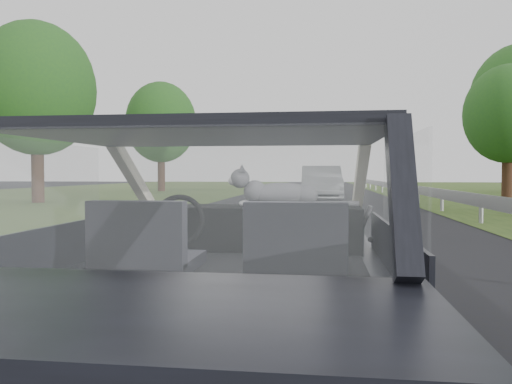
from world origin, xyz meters
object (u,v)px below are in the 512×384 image
(cat, at_px, (282,193))
(other_car, at_px, (321,184))
(highway_sign, at_px, (409,170))
(subject_car, at_px, (229,261))

(cat, relative_size, other_car, 0.14)
(other_car, xyz_separation_m, highway_sign, (4.78, 6.54, 0.61))
(other_car, bearing_deg, subject_car, -93.27)
(subject_car, relative_size, highway_sign, 1.44)
(highway_sign, bearing_deg, other_car, -134.95)
(other_car, relative_size, highway_sign, 1.70)
(subject_car, height_order, other_car, other_car)
(subject_car, relative_size, other_car, 0.84)
(cat, xyz_separation_m, other_car, (0.27, 18.19, -0.31))
(subject_car, distance_m, other_car, 18.83)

